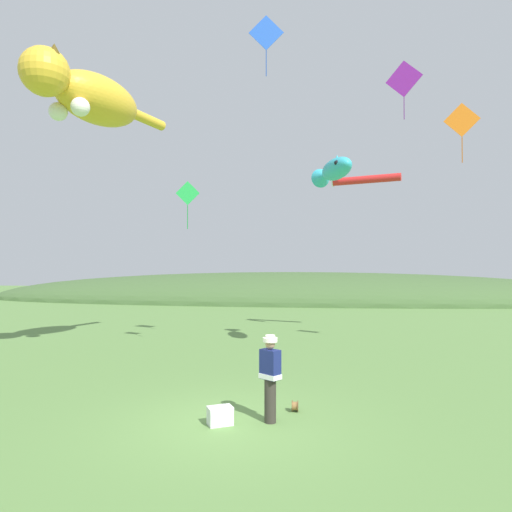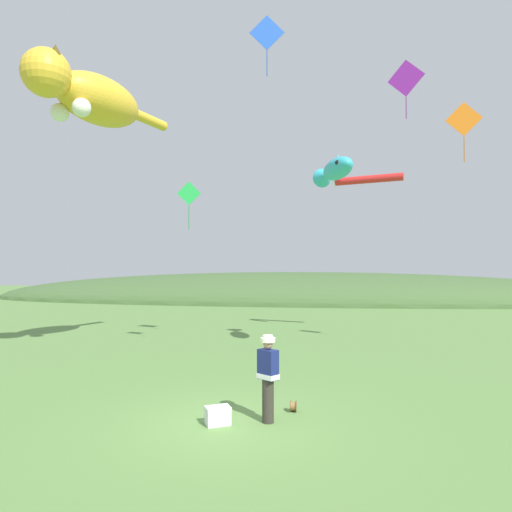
{
  "view_description": "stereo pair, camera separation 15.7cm",
  "coord_description": "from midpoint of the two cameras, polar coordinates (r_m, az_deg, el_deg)",
  "views": [
    {
      "loc": [
        1.68,
        -9.11,
        3.19
      ],
      "look_at": [
        0.0,
        4.0,
        3.48
      ],
      "focal_mm": 32.0,
      "sensor_mm": 36.0,
      "label": 1
    },
    {
      "loc": [
        1.84,
        -9.09,
        3.19
      ],
      "look_at": [
        0.0,
        4.0,
        3.48
      ],
      "focal_mm": 32.0,
      "sensor_mm": 36.0,
      "label": 2
    }
  ],
  "objects": [
    {
      "name": "picnic_cooler",
      "position": [
        9.73,
        -4.32,
        -19.27
      ],
      "size": [
        0.59,
        0.52,
        0.36
      ],
      "color": "white",
      "rests_on": "ground"
    },
    {
      "name": "distant_hill_ridge",
      "position": [
        42.16,
        5.6,
        -5.61
      ],
      "size": [
        59.99,
        13.85,
        5.3
      ],
      "color": "#426033",
      "rests_on": "ground"
    },
    {
      "name": "kite_diamond_violet",
      "position": [
        20.56,
        18.45,
        20.31
      ],
      "size": [
        1.35,
        0.69,
        2.4
      ],
      "color": "purple"
    },
    {
      "name": "ground_plane",
      "position": [
        9.8,
        -2.97,
        -20.25
      ],
      "size": [
        120.0,
        120.0,
        0.0
      ],
      "primitive_type": "plane",
      "color": "#5B8442"
    },
    {
      "name": "kite_diamond_blue",
      "position": [
        17.3,
        1.66,
        26.07
      ],
      "size": [
        1.2,
        0.14,
        2.11
      ],
      "color": "blue"
    },
    {
      "name": "kite_giant_cat",
      "position": [
        17.24,
        -19.92,
        18.23
      ],
      "size": [
        2.85,
        6.17,
        1.95
      ],
      "color": "gold"
    },
    {
      "name": "festival_attendant",
      "position": [
        9.62,
        1.99,
        -14.7
      ],
      "size": [
        0.49,
        0.46,
        1.77
      ],
      "color": "#332D28",
      "rests_on": "ground"
    },
    {
      "name": "kite_spool",
      "position": [
        10.54,
        5.14,
        -18.19
      ],
      "size": [
        0.14,
        0.24,
        0.24
      ],
      "color": "olive",
      "rests_on": "ground"
    },
    {
      "name": "kite_tube_streamer",
      "position": [
        21.94,
        13.95,
        9.28
      ],
      "size": [
        3.12,
        1.32,
        0.44
      ],
      "color": "red"
    },
    {
      "name": "kite_diamond_orange",
      "position": [
        17.97,
        24.78,
        15.22
      ],
      "size": [
        1.17,
        0.25,
        2.09
      ],
      "color": "orange"
    },
    {
      "name": "kite_fish_windsock",
      "position": [
        16.85,
        10.05,
        10.49
      ],
      "size": [
        1.59,
        2.85,
        0.85
      ],
      "color": "#33B2CC"
    },
    {
      "name": "kite_diamond_green",
      "position": [
        17.45,
        -8.12,
        7.68
      ],
      "size": [
        0.9,
        0.1,
        1.8
      ],
      "color": "green"
    }
  ]
}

